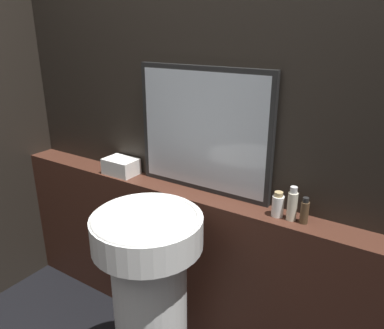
{
  "coord_description": "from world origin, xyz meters",
  "views": [
    {
      "loc": [
        0.92,
        -0.28,
        1.71
      ],
      "look_at": [
        -0.01,
        1.15,
        1.08
      ],
      "focal_mm": 35.0,
      "sensor_mm": 36.0,
      "label": 1
    }
  ],
  "objects_px": {
    "pedestal_sink": "(150,296)",
    "towel_stack": "(121,166)",
    "conditioner_bottle": "(292,205)",
    "lotion_bottle": "(305,211)",
    "shampoo_bottle": "(278,205)",
    "mirror": "(203,131)"
  },
  "relations": [
    {
      "from": "conditioner_bottle",
      "to": "lotion_bottle",
      "type": "height_order",
      "value": "conditioner_bottle"
    },
    {
      "from": "shampoo_bottle",
      "to": "lotion_bottle",
      "type": "bearing_deg",
      "value": 0.0
    },
    {
      "from": "conditioner_bottle",
      "to": "lotion_bottle",
      "type": "bearing_deg",
      "value": 0.0
    },
    {
      "from": "mirror",
      "to": "conditioner_bottle",
      "type": "xyz_separation_m",
      "value": [
        0.51,
        -0.06,
        -0.25
      ]
    },
    {
      "from": "pedestal_sink",
      "to": "conditioner_bottle",
      "type": "bearing_deg",
      "value": 42.19
    },
    {
      "from": "mirror",
      "to": "towel_stack",
      "type": "xyz_separation_m",
      "value": [
        -0.53,
        -0.06,
        -0.28
      ]
    },
    {
      "from": "mirror",
      "to": "lotion_bottle",
      "type": "xyz_separation_m",
      "value": [
        0.57,
        -0.06,
        -0.27
      ]
    },
    {
      "from": "towel_stack",
      "to": "conditioner_bottle",
      "type": "height_order",
      "value": "conditioner_bottle"
    },
    {
      "from": "towel_stack",
      "to": "shampoo_bottle",
      "type": "xyz_separation_m",
      "value": [
        0.97,
        0.0,
        0.01
      ]
    },
    {
      "from": "mirror",
      "to": "towel_stack",
      "type": "bearing_deg",
      "value": -173.05
    },
    {
      "from": "towel_stack",
      "to": "conditioner_bottle",
      "type": "bearing_deg",
      "value": 0.0
    },
    {
      "from": "shampoo_bottle",
      "to": "lotion_bottle",
      "type": "height_order",
      "value": "lotion_bottle"
    },
    {
      "from": "mirror",
      "to": "towel_stack",
      "type": "relative_size",
      "value": 3.91
    },
    {
      "from": "pedestal_sink",
      "to": "lotion_bottle",
      "type": "relative_size",
      "value": 7.83
    },
    {
      "from": "shampoo_bottle",
      "to": "conditioner_bottle",
      "type": "bearing_deg",
      "value": 0.0
    },
    {
      "from": "pedestal_sink",
      "to": "towel_stack",
      "type": "relative_size",
      "value": 4.98
    },
    {
      "from": "shampoo_bottle",
      "to": "lotion_bottle",
      "type": "relative_size",
      "value": 0.97
    },
    {
      "from": "pedestal_sink",
      "to": "shampoo_bottle",
      "type": "bearing_deg",
      "value": 46.41
    },
    {
      "from": "pedestal_sink",
      "to": "shampoo_bottle",
      "type": "height_order",
      "value": "shampoo_bottle"
    },
    {
      "from": "pedestal_sink",
      "to": "towel_stack",
      "type": "xyz_separation_m",
      "value": [
        -0.56,
        0.44,
        0.39
      ]
    },
    {
      "from": "lotion_bottle",
      "to": "shampoo_bottle",
      "type": "bearing_deg",
      "value": 180.0
    },
    {
      "from": "lotion_bottle",
      "to": "mirror",
      "type": "bearing_deg",
      "value": 173.59
    }
  ]
}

